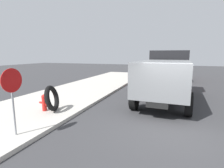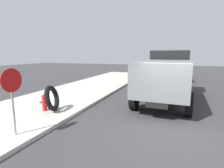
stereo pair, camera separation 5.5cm
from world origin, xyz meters
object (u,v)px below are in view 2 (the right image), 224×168
at_px(dump_truck_blue, 171,59).
at_px(dump_truck_gray, 166,74).
at_px(stop_sign, 12,89).
at_px(fire_hydrant, 44,102).
at_px(dump_truck_yellow, 169,61).
at_px(loose_tire, 52,98).
at_px(dump_truck_red, 170,64).

bearing_deg(dump_truck_blue, dump_truck_gray, -178.40).
distance_m(stop_sign, dump_truck_gray, 8.06).
bearing_deg(stop_sign, dump_truck_blue, -4.83).
bearing_deg(dump_truck_blue, fire_hydrant, 173.56).
bearing_deg(dump_truck_blue, dump_truck_yellow, 179.84).
bearing_deg(fire_hydrant, dump_truck_yellow, -8.77).
bearing_deg(dump_truck_gray, dump_truck_blue, 1.60).
height_order(fire_hydrant, stop_sign, stop_sign).
bearing_deg(stop_sign, dump_truck_yellow, -6.43).
relative_size(dump_truck_gray, dump_truck_yellow, 1.00).
distance_m(fire_hydrant, loose_tire, 0.43).
relative_size(loose_tire, dump_truck_gray, 0.17).
relative_size(stop_sign, dump_truck_yellow, 0.31).
height_order(stop_sign, dump_truck_yellow, dump_truck_yellow).
bearing_deg(fire_hydrant, dump_truck_blue, -6.44).
relative_size(fire_hydrant, dump_truck_yellow, 0.11).
bearing_deg(dump_truck_blue, dump_truck_red, -178.09).
bearing_deg(stop_sign, loose_tire, 11.24).
height_order(fire_hydrant, dump_truck_gray, dump_truck_gray).
relative_size(loose_tire, stop_sign, 0.55).
distance_m(fire_hydrant, dump_truck_gray, 6.89).
relative_size(loose_tire, dump_truck_yellow, 0.17).
relative_size(stop_sign, dump_truck_blue, 0.31).
bearing_deg(dump_truck_red, dump_truck_gray, -179.11).
bearing_deg(dump_truck_red, fire_hydrant, 161.34).
distance_m(dump_truck_red, dump_truck_blue, 22.54).
bearing_deg(loose_tire, dump_truck_gray, -46.90).
xyz_separation_m(dump_truck_gray, dump_truck_yellow, (22.53, 0.94, 0.00)).
distance_m(loose_tire, dump_truck_red, 15.31).
distance_m(dump_truck_gray, dump_truck_yellow, 22.55).
bearing_deg(dump_truck_red, dump_truck_blue, 1.91).
height_order(loose_tire, dump_truck_yellow, dump_truck_yellow).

